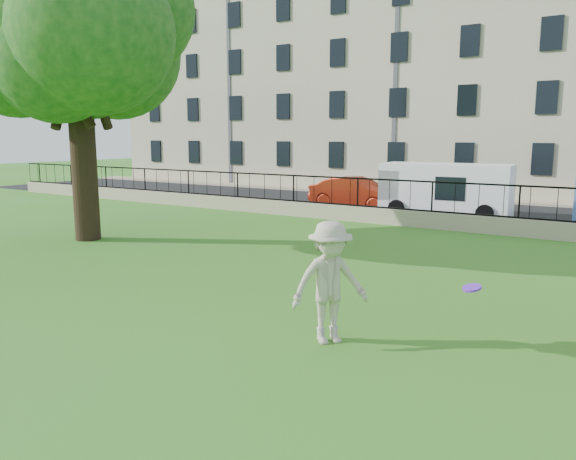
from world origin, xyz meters
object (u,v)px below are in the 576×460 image
Objects in this scene: frisbee at (472,288)px; white_van at (446,190)px; man at (330,283)px; tree at (75,23)px; red_sedan at (357,193)px.

white_van is (-5.29, 15.33, -0.11)m from frisbee.
frisbee is 0.05× the size of white_van.
white_van is (-3.09, 15.54, 0.09)m from man.
tree reaches higher than man.
tree reaches higher than white_van.
frisbee is (13.44, -3.63, -5.59)m from tree.
frisbee is at bearing -45.63° from man.
red_sedan reaches higher than frisbee.
frisbee is at bearing -145.57° from red_sedan.
red_sedan is at bearing 175.16° from white_van.
white_van is at bearing 55.13° from tree.
man is 0.45× the size of red_sedan.
red_sedan is at bearing 63.92° from man.
man is (11.24, -3.84, -5.79)m from tree.
man reaches higher than frisbee.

